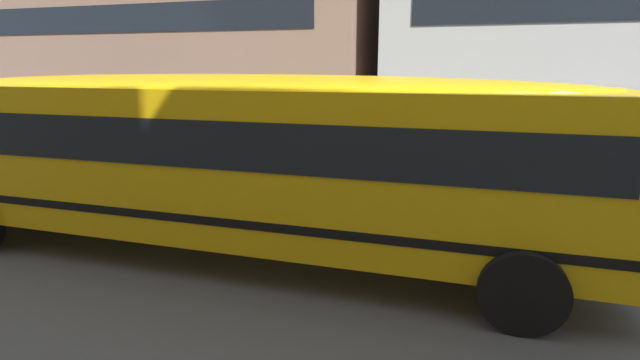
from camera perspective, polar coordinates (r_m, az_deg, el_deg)
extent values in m
plane|color=#54514F|center=(9.70, -5.44, -5.98)|extent=(400.00, 400.00, 0.00)
cube|color=gray|center=(16.62, 4.14, 2.32)|extent=(120.00, 3.00, 0.01)
cube|color=silver|center=(9.70, -5.44, -5.97)|extent=(110.00, 0.16, 0.01)
cube|color=yellow|center=(8.22, -9.92, 2.76)|extent=(11.87, 2.86, 2.37)
cube|color=black|center=(7.94, 33.24, -7.12)|extent=(0.25, 2.69, 0.39)
cube|color=black|center=(8.15, -10.04, 5.70)|extent=(11.16, 2.89, 0.69)
cube|color=black|center=(8.38, -9.73, -1.95)|extent=(11.89, 2.89, 0.13)
ellipsoid|color=yellow|center=(8.09, -10.26, 11.02)|extent=(11.39, 2.63, 0.39)
cylinder|color=red|center=(11.61, -23.27, 4.38)|extent=(0.48, 0.48, 0.03)
cylinder|color=black|center=(12.14, -25.95, -0.67)|extent=(1.08, 0.32, 1.08)
cylinder|color=black|center=(6.47, 23.09, -12.20)|extent=(1.08, 0.32, 1.08)
cylinder|color=black|center=(8.97, 21.52, -4.90)|extent=(1.08, 0.32, 1.08)
cube|color=#195B66|center=(19.46, -29.29, 4.19)|extent=(3.99, 1.93, 0.70)
cube|color=black|center=(19.49, -29.84, 6.13)|extent=(2.29, 1.69, 0.64)
cylinder|color=black|center=(19.32, -24.63, 3.58)|extent=(0.61, 0.22, 0.60)
cylinder|color=black|center=(18.03, -27.88, 2.61)|extent=(0.61, 0.22, 0.60)
cylinder|color=black|center=(21.00, -30.28, 3.67)|extent=(0.61, 0.22, 0.60)
cylinder|color=black|center=(19.82, -33.59, 2.77)|extent=(0.61, 0.22, 0.60)
cube|color=black|center=(21.66, -20.13, 9.26)|extent=(14.90, 0.04, 1.10)
cube|color=black|center=(21.70, -20.85, 17.70)|extent=(14.90, 0.04, 1.10)
cube|color=black|center=(17.94, 30.00, 7.56)|extent=(11.95, 0.04, 1.10)
cube|color=black|center=(17.99, 31.25, 17.71)|extent=(11.95, 0.04, 1.10)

